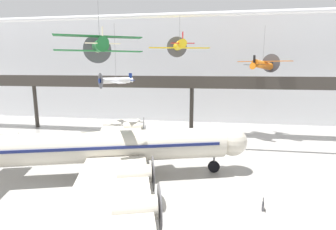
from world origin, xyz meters
name	(u,v)px	position (x,y,z in m)	size (l,w,h in m)	color
ground_plane	(172,198)	(0.00, 0.00, 0.00)	(260.00, 260.00, 0.00)	#9E9B96
hangar_back_wall	(196,69)	(0.00, 35.16, 11.20)	(140.00, 3.00, 22.39)	silver
mezzanine_walkway	(192,86)	(0.00, 22.97, 8.51)	(110.00, 3.20, 10.18)	#38332D
ceiling_truss_beam	(188,15)	(0.00, 13.96, 18.34)	(120.00, 0.60, 0.60)	silver
airliner_silver_main	(108,147)	(-7.30, 3.28, 3.44)	(30.09, 34.96, 9.75)	beige
suspended_plane_white_twin	(116,81)	(-11.03, 16.57, 9.62)	(5.46, 5.63, 9.43)	silver
suspended_plane_orange_highwing	(263,64)	(11.31, 22.68, 12.04)	(7.88, 7.23, 7.29)	orange
suspended_plane_yellow_lowwing	(180,45)	(-0.97, 13.18, 14.43)	(8.03, 6.68, 5.03)	yellow
suspended_plane_green_biplane	(100,45)	(-7.95, 3.93, 13.80)	(8.24, 7.35, 5.95)	#1E6B33
info_sign_pedestal	(263,205)	(7.67, -0.84, 0.46)	(0.22, 0.77, 1.24)	#4C4C51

